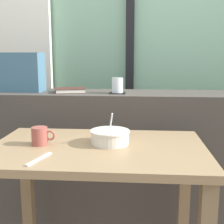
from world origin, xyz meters
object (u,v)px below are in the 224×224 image
Objects in this scene: soup_bowl at (110,137)px; throw_pillow at (19,72)px; closed_book at (70,90)px; juice_glass at (118,86)px; coaster_square at (118,93)px; ceramic_mug at (40,136)px; breakfast_table at (98,172)px; fork_utensil at (39,159)px.

throw_pillow is at bearing 137.34° from soup_bowl.
closed_book is at bearing 118.28° from soup_bowl.
coaster_square is at bearing -90.00° from juice_glass.
closed_book is 0.72× the size of throw_pillow.
closed_book is 0.65m from ceramic_mug.
juice_glass is at bearing 61.23° from ceramic_mug.
coaster_square reaches higher than soup_bowl.
breakfast_table is 3.14× the size of throw_pillow.
fork_utensil reaches higher than breakfast_table.
fork_utensil is (0.40, -0.86, -0.30)m from throw_pillow.
juice_glass is 0.51× the size of soup_bowl.
juice_glass is 0.88m from fork_utensil.
coaster_square is 0.32m from closed_book.
fork_utensil is at bearing -108.62° from juice_glass.
throw_pillow is (-0.61, 0.66, 0.43)m from breakfast_table.
breakfast_table is 0.32m from fork_utensil.
throw_pillow reaches higher than juice_glass.
ceramic_mug is at bearing -118.77° from juice_glass.
breakfast_table is 8.88× the size of ceramic_mug.
ceramic_mug is at bearing 179.57° from breakfast_table.
ceramic_mug is (-0.33, -0.04, 0.01)m from soup_bowl.
closed_book is at bearing 112.62° from breakfast_table.
fork_utensil is at bearing -136.61° from breakfast_table.
closed_book reaches higher than fork_utensil.
soup_bowl is at bearing 38.17° from breakfast_table.
ceramic_mug is at bearing -172.94° from soup_bowl.
fork_utensil is at bearing -137.60° from soup_bowl.
throw_pillow is 0.78m from ceramic_mug.
juice_glass reaches higher than closed_book.
breakfast_table is at bearing 59.82° from fork_utensil.
closed_book reaches higher than coaster_square.
ceramic_mug is at bearing -90.75° from closed_book.
fork_utensil is 1.50× the size of ceramic_mug.
closed_book is at bearing 89.25° from ceramic_mug.
throw_pillow reaches higher than closed_book.
ceramic_mug is (-0.01, -0.63, -0.14)m from closed_book.
breakfast_table is at bearing -47.02° from throw_pillow.
fork_utensil is at bearing -74.18° from ceramic_mug.
breakfast_table is 0.32m from ceramic_mug.
fork_utensil is (-0.27, -0.25, -0.03)m from soup_bowl.
soup_bowl reaches higher than ceramic_mug.
closed_book is 0.37m from throw_pillow.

